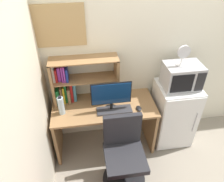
# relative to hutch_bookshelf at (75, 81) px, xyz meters

# --- Properties ---
(wall_back) EXTENTS (6.40, 0.04, 2.60)m
(wall_back) POSITION_rel_hutch_bookshelf_xyz_m (1.62, 0.14, 0.25)
(wall_back) COLOR silver
(wall_back) RESTS_ON ground_plane
(desk) EXTENTS (1.34, 0.60, 0.75)m
(desk) POSITION_rel_hutch_bookshelf_xyz_m (0.34, -0.19, -0.52)
(desk) COLOR #997047
(desk) RESTS_ON ground_plane
(hutch_bookshelf) EXTENTS (0.83, 0.25, 0.61)m
(hutch_bookshelf) POSITION_rel_hutch_bookshelf_xyz_m (0.00, 0.00, 0.00)
(hutch_bookshelf) COLOR #997047
(hutch_bookshelf) RESTS_ON desk
(monitor) EXTENTS (0.49, 0.18, 0.40)m
(monitor) POSITION_rel_hutch_bookshelf_xyz_m (0.42, -0.27, -0.07)
(monitor) COLOR black
(monitor) RESTS_ON desk
(keyboard) EXTENTS (0.44, 0.15, 0.02)m
(keyboard) POSITION_rel_hutch_bookshelf_xyz_m (0.46, -0.30, -0.29)
(keyboard) COLOR #333338
(keyboard) RESTS_ON desk
(computer_mouse) EXTENTS (0.06, 0.11, 0.03)m
(computer_mouse) POSITION_rel_hutch_bookshelf_xyz_m (0.77, -0.32, -0.29)
(computer_mouse) COLOR black
(computer_mouse) RESTS_ON desk
(water_bottle) EXTENTS (0.08, 0.08, 0.26)m
(water_bottle) POSITION_rel_hutch_bookshelf_xyz_m (-0.19, -0.25, -0.18)
(water_bottle) COLOR silver
(water_bottle) RESTS_ON desk
(mini_fridge) EXTENTS (0.54, 0.52, 0.95)m
(mini_fridge) POSITION_rel_hutch_bookshelf_xyz_m (1.33, -0.18, -0.58)
(mini_fridge) COLOR white
(mini_fridge) RESTS_ON ground_plane
(microwave) EXTENTS (0.46, 0.33, 0.32)m
(microwave) POSITION_rel_hutch_bookshelf_xyz_m (1.33, -0.18, 0.06)
(microwave) COLOR #ADADB2
(microwave) RESTS_ON mini_fridge
(desk_fan) EXTENTS (0.15, 0.11, 0.26)m
(desk_fan) POSITION_rel_hutch_bookshelf_xyz_m (1.28, -0.19, 0.37)
(desk_fan) COLOR silver
(desk_fan) RESTS_ON microwave
(desk_chair) EXTENTS (0.54, 0.54, 0.92)m
(desk_chair) POSITION_rel_hutch_bookshelf_xyz_m (0.50, -0.74, -0.65)
(desk_chair) COLOR black
(desk_chair) RESTS_ON ground_plane
(wall_corkboard) EXTENTS (0.62, 0.02, 0.48)m
(wall_corkboard) POSITION_rel_hutch_bookshelf_xyz_m (-0.12, 0.10, 0.67)
(wall_corkboard) COLOR tan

